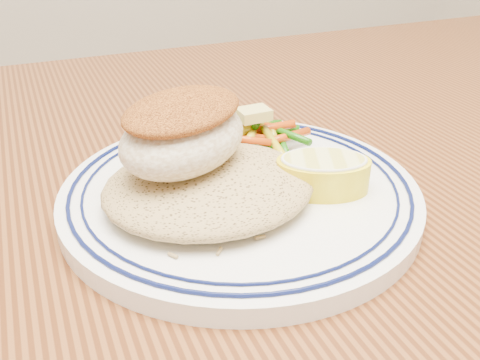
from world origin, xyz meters
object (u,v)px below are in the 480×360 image
Objects in this scene: lemon_wedge at (323,172)px; fish_fillet at (183,131)px; rice_pilaf at (209,182)px; dining_table at (245,287)px; plate at (240,192)px; vegetable_pile at (255,137)px.

fish_fillet is at bearing 159.55° from lemon_wedge.
rice_pilaf is at bearing -53.03° from fish_fillet.
rice_pilaf reaches higher than lemon_wedge.
rice_pilaf is (-0.04, -0.02, 0.13)m from dining_table.
lemon_wedge reaches higher than dining_table.
dining_table is at bearing 50.27° from plate.
lemon_wedge is (0.10, -0.04, -0.04)m from fish_fillet.
plate is 0.04m from rice_pilaf.
fish_fillet reaches higher than plate.
plate is at bearing -124.13° from vegetable_pile.
dining_table is at bearing -122.39° from vegetable_pile.
plate reaches higher than dining_table.
lemon_wedge is at bearing -77.59° from vegetable_pile.
lemon_wedge is at bearing -20.45° from fish_fillet.
dining_table is 0.11m from plate.
rice_pilaf is at bearing -159.58° from plate.
vegetable_pile is 1.29× the size of lemon_wedge.
plate is 2.54× the size of vegetable_pile.
fish_fillet is 1.56× the size of lemon_wedge.
lemon_wedge is at bearing -28.64° from plate.
vegetable_pile is at bearing 55.87° from plate.
vegetable_pile reaches higher than plate.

